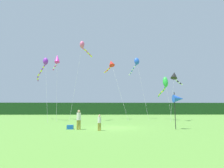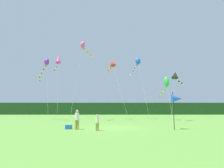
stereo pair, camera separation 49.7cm
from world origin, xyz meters
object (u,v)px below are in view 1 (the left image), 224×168
object	(u,v)px
person_child	(99,122)
kite_green	(165,83)
kite_blue	(136,63)
kite_purple	(44,64)
kite_magenta	(57,60)
person_adult	(79,119)
cooler_box	(70,127)
kite_rainbow	(83,46)
banner_flag_pole	(178,99)
kite_red	(111,64)
kite_black	(175,76)

from	to	relation	value
person_child	kite_green	distance (m)	18.36
kite_blue	kite_purple	bearing A→B (deg)	-163.69
person_child	kite_blue	xyz separation A→B (m)	(6.07, 18.68, 9.67)
kite_magenta	kite_green	size ratio (longest dim) A/B	1.55
kite_blue	kite_green	world-z (taller)	kite_blue
person_adult	cooler_box	size ratio (longest dim) A/B	3.07
kite_rainbow	kite_purple	distance (m)	7.08
person_child	kite_rainbow	distance (m)	16.48
banner_flag_pole	kite_magenta	xyz separation A→B (m)	(-14.67, 14.45, 7.36)
person_child	banner_flag_pole	world-z (taller)	banner_flag_pole
cooler_box	kite_purple	xyz separation A→B (m)	(-6.85, 12.87, 8.69)
person_child	kite_magenta	bearing A→B (deg)	116.96
kite_blue	kite_rainbow	size ratio (longest dim) A/B	0.94
kite_magenta	kite_red	bearing A→B (deg)	10.35
banner_flag_pole	kite_blue	size ratio (longest dim) A/B	0.28
kite_purple	banner_flag_pole	bearing A→B (deg)	-39.15
cooler_box	kite_red	size ratio (longest dim) A/B	0.05
person_child	kite_rainbow	bearing A→B (deg)	104.09
person_adult	person_child	xyz separation A→B (m)	(1.81, -0.91, -0.20)
kite_red	kite_green	xyz separation A→B (m)	(8.73, -2.48, -3.82)
kite_red	kite_rainbow	xyz separation A→B (m)	(-4.40, -4.70, 1.60)
banner_flag_pole	kite_green	distance (m)	14.37
person_adult	kite_rainbow	xyz separation A→B (m)	(-1.26, 11.34, 10.38)
person_child	banner_flag_pole	xyz separation A→B (m)	(6.90, 0.84, 1.90)
banner_flag_pole	kite_rainbow	distance (m)	17.47
person_child	cooler_box	world-z (taller)	person_child
person_child	cooler_box	bearing A→B (deg)	154.01
kite_blue	kite_rainbow	bearing A→B (deg)	-144.91
banner_flag_pole	person_adult	bearing A→B (deg)	179.49
cooler_box	banner_flag_pole	xyz separation A→B (m)	(9.48, -0.43, 2.44)
cooler_box	kite_red	bearing A→B (deg)	75.98
kite_rainbow	kite_red	bearing A→B (deg)	46.87
person_adult	kite_black	distance (m)	17.86
kite_rainbow	cooler_box	bearing A→B (deg)	-87.47
person_adult	kite_green	distance (m)	18.69
person_adult	kite_purple	bearing A→B (deg)	119.99
kite_black	kite_purple	bearing A→B (deg)	174.31
kite_magenta	person_adult	bearing A→B (deg)	-67.46
person_child	kite_red	size ratio (longest dim) A/B	0.12
kite_red	kite_purple	size ratio (longest dim) A/B	1.07
kite_red	kite_rainbow	size ratio (longest dim) A/B	0.87
person_adult	person_child	world-z (taller)	person_adult
cooler_box	banner_flag_pole	bearing A→B (deg)	-2.57
kite_red	banner_flag_pole	bearing A→B (deg)	-70.93
banner_flag_pole	kite_black	world-z (taller)	kite_black
kite_blue	cooler_box	bearing A→B (deg)	-116.45
banner_flag_pole	kite_red	size ratio (longest dim) A/B	0.31
kite_black	kite_green	world-z (taller)	kite_black
kite_purple	kite_green	distance (m)	19.73
banner_flag_pole	kite_green	size ratio (longest dim) A/B	0.46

